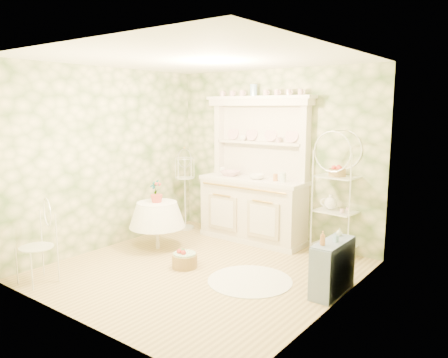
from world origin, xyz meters
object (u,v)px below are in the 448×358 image
Objects in this scene: bakers_rack at (336,198)px; kitchen_dresser at (253,170)px; cafe_chair at (36,246)px; floor_basket at (185,261)px; side_shelf at (332,267)px; round_table at (157,223)px; birdcage_stand at (185,189)px.

kitchen_dresser is at bearing -170.17° from bakers_rack.
bakers_rack is at bearing 69.73° from cafe_chair.
floor_basket is at bearing -91.50° from kitchen_dresser.
cafe_chair is at bearing -151.45° from side_shelf.
bakers_rack is at bearing 108.22° from side_shelf.
round_table is (-0.91, -1.22, -0.75)m from kitchen_dresser.
cafe_chair is (-1.11, -3.03, -0.68)m from kitchen_dresser.
birdcage_stand is at bearing -168.74° from bakers_rack.
cafe_chair is 1.85m from floor_basket.
bakers_rack is 2.16× the size of round_table.
birdcage_stand is (-3.16, 0.99, 0.41)m from side_shelf.
kitchen_dresser is at bearing 87.79° from cafe_chair.
birdcage_stand is (-2.65, -0.26, -0.13)m from bakers_rack.
side_shelf is 1.95m from floor_basket.
cafe_chair reaches higher than round_table.
round_table reaches higher than floor_basket.
kitchen_dresser reaches higher than cafe_chair.
birdcage_stand reaches higher than floor_basket.
round_table is 0.55× the size of birdcage_stand.
round_table is at bearing 177.69° from side_shelf.
side_shelf is (0.50, -1.24, -0.54)m from bakers_rack.
kitchen_dresser is 3.24× the size of side_shelf.
floor_basket is at bearing 71.66° from cafe_chair.
side_shelf is 3.33m from birdcage_stand.
floor_basket is at bearing -124.07° from bakers_rack.
cafe_chair is (-2.97, -1.89, 0.16)m from side_shelf.
birdcage_stand reaches higher than round_table.
birdcage_stand reaches higher than side_shelf.
side_shelf is 0.76× the size of cafe_chair.
bakers_rack is (1.35, 0.10, -0.30)m from kitchen_dresser.
floor_basket is (1.07, 1.46, -0.37)m from cafe_chair.
kitchen_dresser reaches higher than bakers_rack.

